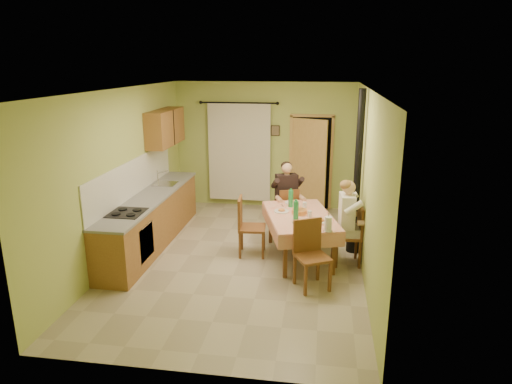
% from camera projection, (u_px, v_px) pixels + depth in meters
% --- Properties ---
extents(floor, '(4.00, 6.00, 0.01)m').
position_uv_depth(floor, '(241.00, 258.00, 7.74)').
color(floor, tan).
rests_on(floor, ground).
extents(room_shell, '(4.04, 6.04, 2.82)m').
position_uv_depth(room_shell, '(240.00, 153.00, 7.24)').
color(room_shell, '#B3C465').
rests_on(room_shell, ground).
extents(kitchen_run, '(0.64, 3.64, 1.56)m').
position_uv_depth(kitchen_run, '(151.00, 219.00, 8.23)').
color(kitchen_run, brown).
rests_on(kitchen_run, ground).
extents(upper_cabinets, '(0.35, 1.40, 0.70)m').
position_uv_depth(upper_cabinets, '(165.00, 127.00, 9.08)').
color(upper_cabinets, brown).
rests_on(upper_cabinets, room_shell).
extents(curtain, '(1.70, 0.07, 2.22)m').
position_uv_depth(curtain, '(239.00, 152.00, 10.23)').
color(curtain, black).
rests_on(curtain, ground).
extents(doorway, '(0.96, 0.39, 2.15)m').
position_uv_depth(doorway, '(310.00, 163.00, 10.05)').
color(doorway, black).
rests_on(doorway, ground).
extents(dining_table, '(1.45, 1.92, 0.76)m').
position_uv_depth(dining_table, '(299.00, 236.00, 7.67)').
color(dining_table, tan).
rests_on(dining_table, ground).
extents(tableware, '(0.96, 1.53, 0.33)m').
position_uv_depth(tableware, '(302.00, 213.00, 7.45)').
color(tableware, white).
rests_on(tableware, dining_table).
extents(chair_far, '(0.49, 0.49, 0.93)m').
position_uv_depth(chair_far, '(287.00, 220.00, 8.73)').
color(chair_far, brown).
rests_on(chair_far, ground).
extents(chair_near, '(0.60, 0.60, 1.01)m').
position_uv_depth(chair_near, '(312.00, 269.00, 6.66)').
color(chair_near, brown).
rests_on(chair_near, ground).
extents(chair_right, '(0.47, 0.47, 0.99)m').
position_uv_depth(chair_right, '(348.00, 247.00, 7.46)').
color(chair_right, brown).
rests_on(chair_right, ground).
extents(chair_left, '(0.49, 0.49, 1.01)m').
position_uv_depth(chair_left, '(251.00, 238.00, 7.82)').
color(chair_left, brown).
rests_on(chair_left, ground).
extents(man_far, '(0.65, 0.59, 1.39)m').
position_uv_depth(man_far, '(287.00, 190.00, 8.58)').
color(man_far, black).
rests_on(man_far, chair_far).
extents(man_right, '(0.49, 0.61, 1.39)m').
position_uv_depth(man_right, '(349.00, 213.00, 7.30)').
color(man_right, silver).
rests_on(man_right, chair_right).
extents(stove_flue, '(0.24, 0.24, 2.80)m').
position_uv_depth(stove_flue, '(356.00, 195.00, 7.75)').
color(stove_flue, black).
rests_on(stove_flue, ground).
extents(picture_back, '(0.19, 0.03, 0.23)m').
position_uv_depth(picture_back, '(275.00, 131.00, 10.04)').
color(picture_back, black).
rests_on(picture_back, room_shell).
extents(picture_right, '(0.03, 0.31, 0.21)m').
position_uv_depth(picture_right, '(361.00, 141.00, 8.09)').
color(picture_right, brown).
rests_on(picture_right, room_shell).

